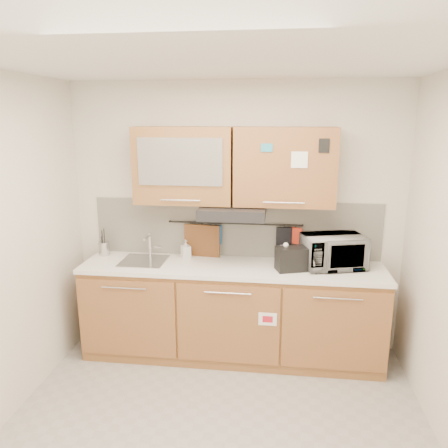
# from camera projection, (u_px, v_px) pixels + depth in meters

# --- Properties ---
(floor) EXTENTS (3.20, 3.20, 0.00)m
(floor) POSITION_uv_depth(u_px,v_px,m) (214.00, 441.00, 3.13)
(floor) COLOR #9E9993
(floor) RESTS_ON ground
(ceiling) EXTENTS (3.20, 3.20, 0.00)m
(ceiling) POSITION_uv_depth(u_px,v_px,m) (211.00, 57.00, 2.51)
(ceiling) COLOR white
(ceiling) RESTS_ON wall_back
(wall_back) EXTENTS (3.20, 0.00, 3.20)m
(wall_back) POSITION_uv_depth(u_px,v_px,m) (235.00, 218.00, 4.27)
(wall_back) COLOR silver
(wall_back) RESTS_ON ground
(base_cabinet) EXTENTS (2.80, 0.64, 0.88)m
(base_cabinet) POSITION_uv_depth(u_px,v_px,m) (232.00, 316.00, 4.19)
(base_cabinet) COLOR #A17039
(base_cabinet) RESTS_ON floor
(countertop) EXTENTS (2.82, 0.62, 0.04)m
(countertop) POSITION_uv_depth(u_px,v_px,m) (232.00, 268.00, 4.06)
(countertop) COLOR white
(countertop) RESTS_ON base_cabinet
(backsplash) EXTENTS (2.80, 0.02, 0.56)m
(backsplash) POSITION_uv_depth(u_px,v_px,m) (235.00, 229.00, 4.28)
(backsplash) COLOR silver
(backsplash) RESTS_ON countertop
(upper_cabinets) EXTENTS (1.82, 0.37, 0.70)m
(upper_cabinets) POSITION_uv_depth(u_px,v_px,m) (233.00, 166.00, 3.97)
(upper_cabinets) COLOR #A17039
(upper_cabinets) RESTS_ON wall_back
(range_hood) EXTENTS (0.60, 0.46, 0.10)m
(range_hood) POSITION_uv_depth(u_px,v_px,m) (233.00, 212.00, 4.00)
(range_hood) COLOR black
(range_hood) RESTS_ON upper_cabinets
(sink) EXTENTS (0.42, 0.40, 0.26)m
(sink) POSITION_uv_depth(u_px,v_px,m) (144.00, 261.00, 4.18)
(sink) COLOR silver
(sink) RESTS_ON countertop
(utensil_rail) EXTENTS (1.30, 0.02, 0.02)m
(utensil_rail) POSITION_uv_depth(u_px,v_px,m) (235.00, 223.00, 4.23)
(utensil_rail) COLOR black
(utensil_rail) RESTS_ON backsplash
(utensil_crock) EXTENTS (0.12, 0.12, 0.27)m
(utensil_crock) POSITION_uv_depth(u_px,v_px,m) (104.00, 248.00, 4.36)
(utensil_crock) COLOR #B7B7BC
(utensil_crock) RESTS_ON countertop
(kettle) EXTENTS (0.19, 0.18, 0.25)m
(kettle) POSITION_uv_depth(u_px,v_px,m) (286.00, 259.00, 3.94)
(kettle) COLOR white
(kettle) RESTS_ON countertop
(toaster) EXTENTS (0.32, 0.25, 0.21)m
(toaster) POSITION_uv_depth(u_px,v_px,m) (292.00, 259.00, 3.91)
(toaster) COLOR black
(toaster) RESTS_ON countertop
(microwave) EXTENTS (0.62, 0.50, 0.30)m
(microwave) POSITION_uv_depth(u_px,v_px,m) (333.00, 252.00, 3.98)
(microwave) COLOR #999999
(microwave) RESTS_ON countertop
(soap_bottle) EXTENTS (0.11, 0.12, 0.18)m
(soap_bottle) POSITION_uv_depth(u_px,v_px,m) (186.00, 249.00, 4.26)
(soap_bottle) COLOR #999999
(soap_bottle) RESTS_ON countertop
(cutting_board) EXTENTS (0.36, 0.06, 0.44)m
(cutting_board) POSITION_uv_depth(u_px,v_px,m) (202.00, 246.00, 4.31)
(cutting_board) COLOR brown
(cutting_board) RESTS_ON utensil_rail
(oven_mitt) EXTENTS (0.12, 0.04, 0.19)m
(oven_mitt) POSITION_uv_depth(u_px,v_px,m) (216.00, 235.00, 4.27)
(oven_mitt) COLOR navy
(oven_mitt) RESTS_ON utensil_rail
(dark_pouch) EXTENTS (0.15, 0.07, 0.23)m
(dark_pouch) POSITION_uv_depth(u_px,v_px,m) (284.00, 239.00, 4.19)
(dark_pouch) COLOR black
(dark_pouch) RESTS_ON utensil_rail
(pot_holder) EXTENTS (0.13, 0.07, 0.16)m
(pot_holder) POSITION_uv_depth(u_px,v_px,m) (295.00, 236.00, 4.17)
(pot_holder) COLOR red
(pot_holder) RESTS_ON utensil_rail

